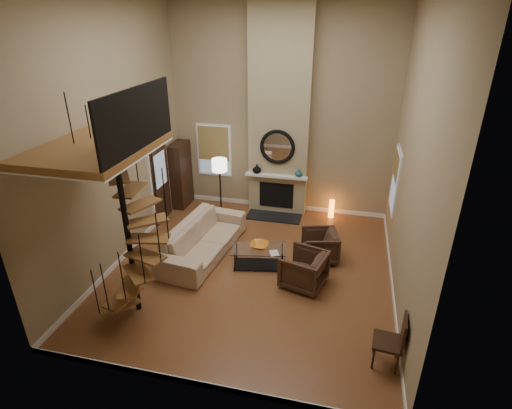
% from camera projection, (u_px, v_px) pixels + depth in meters
% --- Properties ---
extents(ground, '(6.00, 6.50, 0.01)m').
position_uv_depth(ground, '(252.00, 269.00, 9.03)').
color(ground, brown).
rests_on(ground, ground).
extents(back_wall, '(6.00, 0.02, 5.50)m').
position_uv_depth(back_wall, '(281.00, 113.00, 10.70)').
color(back_wall, '#9C8864').
rests_on(back_wall, ground).
extents(front_wall, '(6.00, 0.02, 5.50)m').
position_uv_depth(front_wall, '(188.00, 229.00, 4.99)').
color(front_wall, '#9C8864').
rests_on(front_wall, ground).
extents(left_wall, '(0.02, 6.50, 5.50)m').
position_uv_depth(left_wall, '(112.00, 140.00, 8.47)').
color(left_wall, '#9C8864').
rests_on(left_wall, ground).
extents(right_wall, '(0.02, 6.50, 5.50)m').
position_uv_depth(right_wall, '(414.00, 162.00, 7.22)').
color(right_wall, '#9C8864').
rests_on(right_wall, ground).
extents(baseboard_back, '(6.00, 0.02, 0.12)m').
position_uv_depth(baseboard_back, '(278.00, 205.00, 11.85)').
color(baseboard_back, white).
rests_on(baseboard_back, ground).
extents(baseboard_front, '(6.00, 0.02, 0.12)m').
position_uv_depth(baseboard_front, '(201.00, 384.00, 6.15)').
color(baseboard_front, white).
rests_on(baseboard_front, ground).
extents(baseboard_left, '(0.02, 6.50, 0.12)m').
position_uv_depth(baseboard_left, '(130.00, 250.00, 9.62)').
color(baseboard_left, white).
rests_on(baseboard_left, ground).
extents(baseboard_right, '(0.02, 6.50, 0.12)m').
position_uv_depth(baseboard_right, '(392.00, 285.00, 8.38)').
color(baseboard_right, white).
rests_on(baseboard_right, ground).
extents(chimney_breast, '(1.60, 0.38, 5.50)m').
position_uv_depth(chimney_breast, '(280.00, 115.00, 10.53)').
color(chimney_breast, tan).
rests_on(chimney_breast, ground).
extents(hearth, '(1.50, 0.60, 0.04)m').
position_uv_depth(hearth, '(274.00, 217.00, 11.27)').
color(hearth, black).
rests_on(hearth, ground).
extents(firebox, '(0.95, 0.02, 0.72)m').
position_uv_depth(firebox, '(276.00, 195.00, 11.30)').
color(firebox, black).
rests_on(firebox, chimney_breast).
extents(mantel, '(1.70, 0.18, 0.06)m').
position_uv_depth(mantel, '(276.00, 176.00, 10.97)').
color(mantel, white).
rests_on(mantel, chimney_breast).
extents(mirror_frame, '(0.94, 0.10, 0.94)m').
position_uv_depth(mirror_frame, '(277.00, 147.00, 10.68)').
color(mirror_frame, black).
rests_on(mirror_frame, chimney_breast).
extents(mirror_disc, '(0.80, 0.01, 0.80)m').
position_uv_depth(mirror_disc, '(277.00, 147.00, 10.69)').
color(mirror_disc, white).
rests_on(mirror_disc, chimney_breast).
extents(vase_left, '(0.24, 0.24, 0.25)m').
position_uv_depth(vase_left, '(257.00, 169.00, 11.06)').
color(vase_left, black).
rests_on(vase_left, mantel).
extents(vase_right, '(0.20, 0.20, 0.21)m').
position_uv_depth(vase_right, '(299.00, 173.00, 10.83)').
color(vase_right, '#174C53').
rests_on(vase_right, mantel).
extents(window_back, '(1.02, 0.06, 1.52)m').
position_uv_depth(window_back, '(214.00, 150.00, 11.55)').
color(window_back, white).
rests_on(window_back, back_wall).
extents(window_right, '(0.06, 1.02, 1.52)m').
position_uv_depth(window_right, '(395.00, 180.00, 9.46)').
color(window_right, white).
rests_on(window_right, right_wall).
extents(entry_door, '(0.10, 1.05, 2.16)m').
position_uv_depth(entry_door, '(160.00, 183.00, 10.77)').
color(entry_door, white).
rests_on(entry_door, ground).
extents(loft, '(1.70, 2.20, 1.09)m').
position_uv_depth(loft, '(100.00, 146.00, 6.48)').
color(loft, olive).
rests_on(loft, left_wall).
extents(spiral_stair, '(1.47, 1.47, 4.06)m').
position_uv_depth(spiral_stair, '(128.00, 227.00, 7.06)').
color(spiral_stair, black).
rests_on(spiral_stair, ground).
extents(hutch, '(0.39, 0.83, 1.85)m').
position_uv_depth(hutch, '(181.00, 174.00, 11.65)').
color(hutch, '#321B10').
rests_on(hutch, ground).
extents(sofa, '(1.39, 2.86, 0.80)m').
position_uv_depth(sofa, '(203.00, 238.00, 9.45)').
color(sofa, tan).
rests_on(sofa, ground).
extents(armchair_near, '(0.96, 0.94, 0.72)m').
position_uv_depth(armchair_near, '(323.00, 246.00, 9.23)').
color(armchair_near, '#442B1F').
rests_on(armchair_near, ground).
extents(armchair_far, '(1.04, 1.03, 0.78)m').
position_uv_depth(armchair_far, '(307.00, 271.00, 8.34)').
color(armchair_far, '#442B1F').
rests_on(armchair_far, ground).
extents(coffee_table, '(1.30, 0.82, 0.45)m').
position_uv_depth(coffee_table, '(259.00, 255.00, 9.02)').
color(coffee_table, silver).
rests_on(coffee_table, ground).
extents(bowl, '(0.41, 0.41, 0.10)m').
position_uv_depth(bowl, '(259.00, 245.00, 8.97)').
color(bowl, orange).
rests_on(bowl, coffee_table).
extents(book, '(0.26, 0.29, 0.02)m').
position_uv_depth(book, '(273.00, 253.00, 8.74)').
color(book, gray).
rests_on(book, coffee_table).
extents(floor_lamp, '(0.40, 0.40, 1.71)m').
position_uv_depth(floor_lamp, '(220.00, 170.00, 10.66)').
color(floor_lamp, black).
rests_on(floor_lamp, ground).
extents(accent_lamp, '(0.14, 0.14, 0.52)m').
position_uv_depth(accent_lamp, '(331.00, 209.00, 11.20)').
color(accent_lamp, orange).
rests_on(accent_lamp, ground).
extents(side_chair, '(0.49, 0.49, 0.98)m').
position_uv_depth(side_chair, '(394.00, 339.00, 6.36)').
color(side_chair, '#321B10').
rests_on(side_chair, ground).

